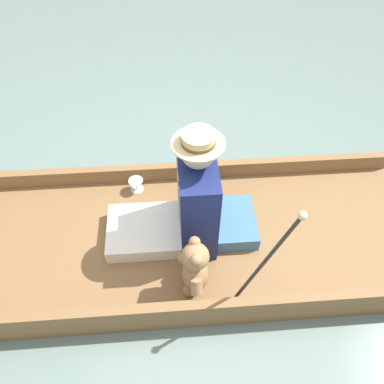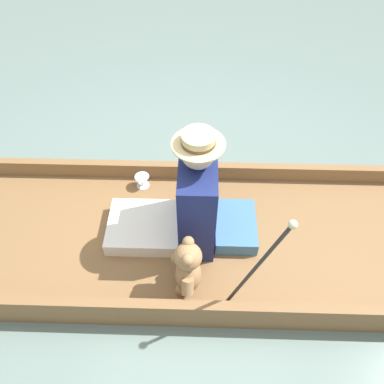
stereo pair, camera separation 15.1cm
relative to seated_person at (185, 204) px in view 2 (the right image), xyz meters
name	(u,v)px [view 2 (the right image)]	position (x,y,z in m)	size (l,w,h in m)	color
ground_plane	(192,245)	(-0.02, -0.04, -0.45)	(16.00, 16.00, 0.00)	slate
punt_boat	(192,239)	(-0.02, -0.04, -0.37)	(1.18, 3.18, 0.26)	brown
seat_cushion	(235,226)	(0.02, -0.34, -0.27)	(0.40, 0.28, 0.11)	teal
seated_person	(185,204)	(0.00, 0.00, 0.00)	(0.45, 0.75, 0.89)	white
teddy_bear	(188,269)	(-0.40, -0.03, -0.12)	(0.31, 0.18, 0.44)	#9E754C
wine_glass	(142,179)	(0.43, 0.34, -0.25)	(0.11, 0.11, 0.10)	silver
walking_cane	(260,263)	(-0.51, -0.40, 0.18)	(0.04, 0.27, 0.85)	#2D2823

